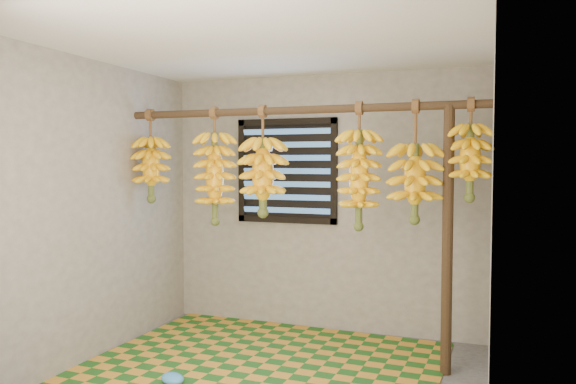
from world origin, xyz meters
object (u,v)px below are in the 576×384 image
at_px(plastic_bag, 173,379).
at_px(banana_bunch_e, 415,183).
at_px(support_post, 447,241).
at_px(woven_mat, 264,364).
at_px(banana_bunch_d, 359,179).
at_px(banana_bunch_b, 215,178).
at_px(banana_bunch_c, 263,177).
at_px(banana_bunch_f, 470,162).
at_px(banana_bunch_a, 151,169).

relative_size(plastic_bag, banana_bunch_e, 0.21).
bearing_deg(support_post, woven_mat, -168.25).
relative_size(support_post, banana_bunch_d, 2.03).
bearing_deg(support_post, banana_bunch_b, 180.00).
bearing_deg(banana_bunch_c, banana_bunch_f, 0.00).
bearing_deg(banana_bunch_a, banana_bunch_d, 0.00).
height_order(banana_bunch_b, banana_bunch_e, same).
bearing_deg(plastic_bag, banana_bunch_d, 37.89).
height_order(plastic_bag, banana_bunch_d, banana_bunch_d).
distance_m(banana_bunch_c, banana_bunch_f, 1.63).
relative_size(banana_bunch_a, banana_bunch_d, 0.82).
bearing_deg(banana_bunch_a, banana_bunch_f, 0.00).
relative_size(woven_mat, plastic_bag, 13.91).
bearing_deg(banana_bunch_c, banana_bunch_d, 0.00).
bearing_deg(woven_mat, plastic_bag, -126.87).
relative_size(banana_bunch_a, banana_bunch_b, 0.82).
height_order(banana_bunch_c, banana_bunch_d, same).
bearing_deg(banana_bunch_e, banana_bunch_f, 0.00).
xyz_separation_m(woven_mat, banana_bunch_a, (-1.20, 0.28, 1.52)).
distance_m(support_post, banana_bunch_c, 1.55).
relative_size(banana_bunch_d, banana_bunch_f, 1.32).
height_order(banana_bunch_a, banana_bunch_e, same).
bearing_deg(banana_bunch_e, banana_bunch_a, 180.00).
relative_size(support_post, banana_bunch_c, 2.21).
height_order(support_post, banana_bunch_f, banana_bunch_f).
bearing_deg(banana_bunch_a, plastic_bag, -49.93).
height_order(banana_bunch_d, banana_bunch_e, same).
distance_m(banana_bunch_a, banana_bunch_d, 1.88).
bearing_deg(banana_bunch_f, banana_bunch_e, 180.00).
distance_m(banana_bunch_d, banana_bunch_e, 0.43).
distance_m(banana_bunch_e, banana_bunch_f, 0.42).
bearing_deg(banana_bunch_a, woven_mat, -13.23).
bearing_deg(banana_bunch_d, banana_bunch_b, 180.00).
xyz_separation_m(support_post, banana_bunch_c, (-1.47, 0.00, 0.46)).
distance_m(woven_mat, banana_bunch_a, 1.95).
bearing_deg(support_post, plastic_bag, -153.89).
height_order(banana_bunch_c, banana_bunch_f, same).
bearing_deg(banana_bunch_d, banana_bunch_f, 0.00).
height_order(banana_bunch_a, banana_bunch_c, same).
distance_m(woven_mat, banana_bunch_b, 1.57).
distance_m(support_post, banana_bunch_a, 2.60).
xyz_separation_m(banana_bunch_a, banana_bunch_f, (2.70, 0.00, 0.06)).
distance_m(woven_mat, banana_bunch_f, 2.20).
relative_size(banana_bunch_e, banana_bunch_f, 1.23).
relative_size(banana_bunch_c, banana_bunch_e, 0.98).
bearing_deg(banana_bunch_d, woven_mat, -157.65).
relative_size(woven_mat, banana_bunch_b, 2.68).
height_order(banana_bunch_a, banana_bunch_d, same).
distance_m(banana_bunch_b, banana_bunch_c, 0.44).
xyz_separation_m(banana_bunch_c, banana_bunch_d, (0.81, 0.00, -0.02)).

